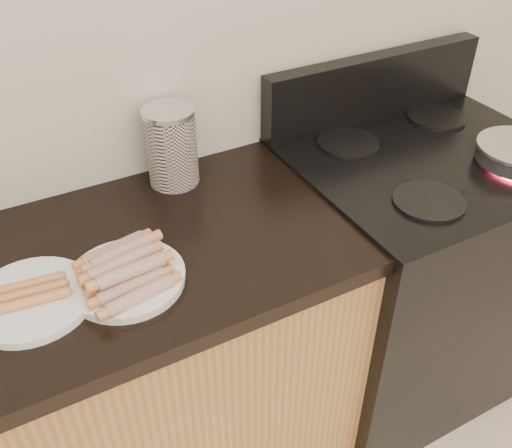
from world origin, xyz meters
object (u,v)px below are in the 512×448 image
main_plate (127,280)px  side_plate (31,300)px  stove (407,276)px  canister (172,146)px

main_plate → side_plate: (-0.19, 0.03, 0.00)m
main_plate → stove: bearing=5.0°
side_plate → canister: 0.53m
stove → main_plate: (-0.92, -0.08, 0.45)m
stove → canister: canister is taller
side_plate → canister: (0.43, 0.29, 0.10)m
main_plate → canister: 0.41m
stove → main_plate: bearing=-175.0°
side_plate → main_plate: bearing=-10.4°
stove → canister: size_ratio=4.36×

